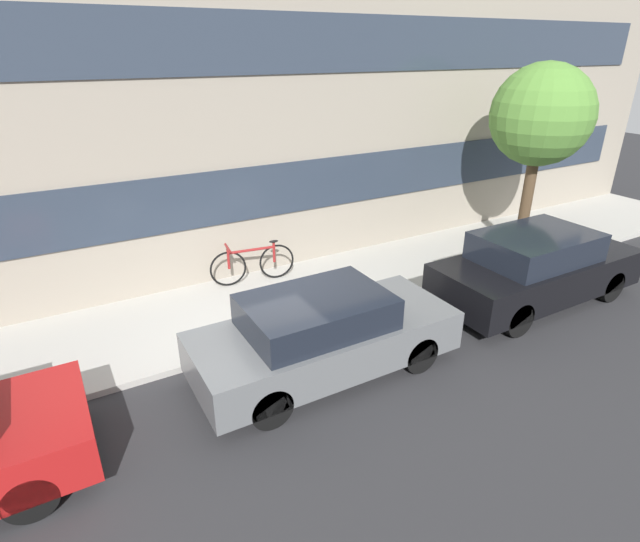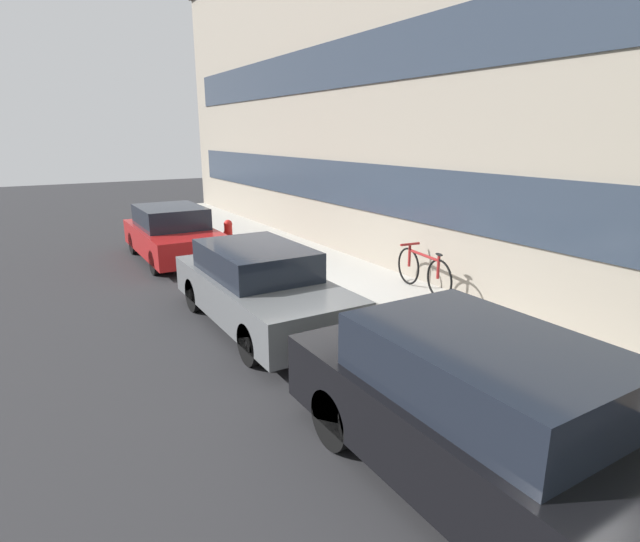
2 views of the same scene
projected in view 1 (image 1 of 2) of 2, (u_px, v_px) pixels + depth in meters
name	position (u px, v px, depth m)	size (l,w,h in m)	color
ground_plane	(264.00, 348.00, 8.42)	(56.00, 56.00, 0.00)	#2B2B2D
sidewalk_strip	(235.00, 311.00, 9.50)	(28.00, 2.78, 0.11)	#B2AFA8
rowhouse_facade	(183.00, 68.00, 9.21)	(28.00, 1.02, 8.56)	gray
parked_car_grey	(323.00, 334.00, 7.56)	(4.07, 1.63, 1.33)	slate
parked_car_black	(536.00, 268.00, 9.69)	(4.30, 1.69, 1.46)	black
bicycle	(253.00, 263.00, 10.38)	(1.79, 0.44, 0.86)	black
street_tree	(541.00, 116.00, 10.92)	(2.21, 2.21, 4.28)	brown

